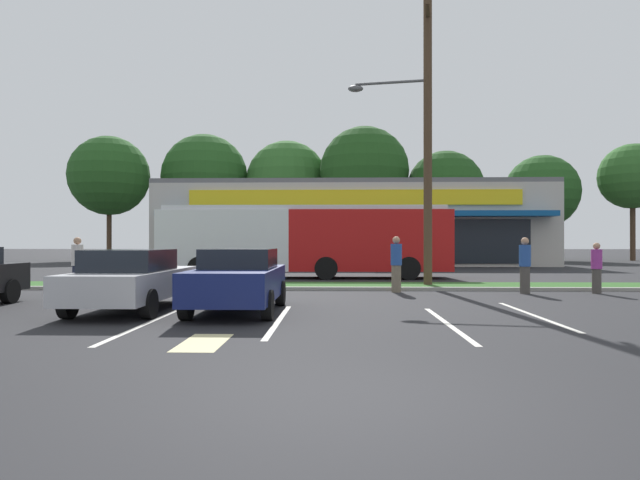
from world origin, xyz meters
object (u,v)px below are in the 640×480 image
at_px(pedestrian_far, 77,265).
at_px(car_1, 388,257).
at_px(city_bus, 305,239).
at_px(bus_stop_bench, 142,276).
at_px(car_5, 133,279).
at_px(pedestrian_mid, 396,264).
at_px(pedestrian_by_pole, 525,265).
at_px(car_4, 194,257).
at_px(utility_pole, 424,134).
at_px(car_3, 238,279).
at_px(pedestrian_near_bench, 597,268).

bearing_deg(pedestrian_far, car_1, 178.21).
xyz_separation_m(city_bus, bus_stop_bench, (-4.97, -6.97, -1.26)).
xyz_separation_m(car_5, pedestrian_mid, (6.81, 4.89, 0.16)).
distance_m(pedestrian_by_pole, pedestrian_far, 14.36).
bearing_deg(pedestrian_far, car_4, -142.26).
bearing_deg(car_5, utility_pole, -50.28).
relative_size(car_1, car_4, 0.99).
xyz_separation_m(pedestrian_by_pole, pedestrian_far, (-14.36, 0.00, 0.00)).
bearing_deg(car_1, pedestrian_far, -129.85).
bearing_deg(pedestrian_by_pole, car_3, -35.61).
relative_size(city_bus, pedestrian_by_pole, 7.33).
distance_m(city_bus, bus_stop_bench, 8.66).
height_order(car_3, pedestrian_mid, pedestrian_mid).
relative_size(car_3, car_4, 1.01).
xyz_separation_m(utility_pole, pedestrian_by_pole, (2.84, -2.12, -4.60)).
distance_m(car_1, pedestrian_far, 17.77).
relative_size(city_bus, car_4, 3.11).
bearing_deg(car_4, pedestrian_near_bench, 139.87).
xyz_separation_m(city_bus, car_5, (-3.44, -11.78, -1.02)).
height_order(car_1, pedestrian_near_bench, pedestrian_near_bench).
distance_m(bus_stop_bench, pedestrian_far, 2.06).
bearing_deg(city_bus, pedestrian_mid, 115.61).
distance_m(utility_pole, car_1, 12.44).
relative_size(utility_pole, pedestrian_far, 5.75).
bearing_deg(pedestrian_mid, pedestrian_by_pole, 115.01).
bearing_deg(bus_stop_bench, utility_pole, -169.08).
bearing_deg(bus_stop_bench, pedestrian_near_bench, 179.30).
relative_size(car_3, pedestrian_mid, 2.34).
relative_size(bus_stop_bench, pedestrian_far, 0.89).
bearing_deg(pedestrian_near_bench, car_5, 86.06).
height_order(bus_stop_bench, pedestrian_far, pedestrian_far).
height_order(car_4, pedestrian_far, pedestrian_far).
xyz_separation_m(car_3, car_5, (-2.56, 0.19, -0.01)).
bearing_deg(city_bus, car_4, -45.12).
xyz_separation_m(city_bus, pedestrian_near_bench, (9.68, -7.15, -0.96)).
xyz_separation_m(city_bus, pedestrian_by_pole, (7.39, -7.26, -0.87)).
distance_m(pedestrian_mid, pedestrian_far, 10.35).
bearing_deg(pedestrian_mid, bus_stop_bench, -59.19).
bearing_deg(car_5, pedestrian_near_bench, -70.58).
relative_size(bus_stop_bench, car_4, 0.38).
distance_m(car_5, pedestrian_mid, 8.38).
relative_size(utility_pole, car_1, 2.48).
height_order(car_3, car_4, car_4).
distance_m(car_3, pedestrian_mid, 6.62).
height_order(utility_pole, pedestrian_mid, utility_pole).
bearing_deg(pedestrian_far, pedestrian_near_bench, 128.41).
relative_size(bus_stop_bench, car_5, 0.34).
bearing_deg(car_4, pedestrian_by_pole, 135.42).
bearing_deg(car_4, car_3, 107.76).
bearing_deg(utility_pole, car_1, 90.69).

